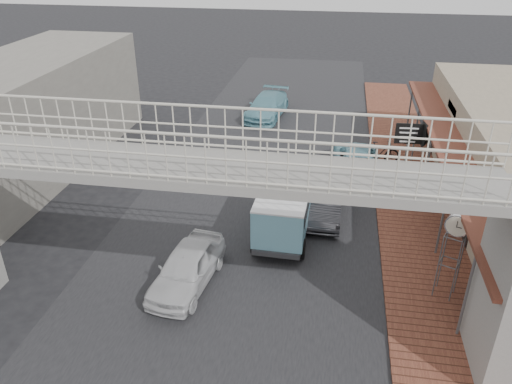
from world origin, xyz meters
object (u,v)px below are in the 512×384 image
(arrow_sign, at_px, (428,135))
(white_hatchback, at_px, (187,267))
(motorcycle_far, at_px, (380,153))
(street_clock, at_px, (457,229))
(angkot_van, at_px, (284,206))
(angkot_far, at_px, (267,106))
(motorcycle_near, at_px, (388,183))
(dark_sedan, at_px, (324,198))
(angkot_curb, at_px, (357,159))

(arrow_sign, bearing_deg, white_hatchback, -138.35)
(motorcycle_far, distance_m, street_clock, 9.88)
(angkot_van, distance_m, street_clock, 6.05)
(street_clock, distance_m, arrow_sign, 7.37)
(angkot_far, bearing_deg, motorcycle_near, -47.25)
(motorcycle_near, xyz_separation_m, street_clock, (1.29, -6.61, 1.89))
(dark_sedan, bearing_deg, angkot_far, 109.81)
(white_hatchback, bearing_deg, arrow_sign, 52.15)
(white_hatchback, height_order, angkot_van, angkot_van)
(white_hatchback, distance_m, angkot_van, 4.36)
(dark_sedan, xyz_separation_m, angkot_curb, (1.34, 4.17, -0.04))
(motorcycle_far, relative_size, arrow_sign, 0.64)
(angkot_far, relative_size, motorcycle_near, 2.59)
(dark_sedan, height_order, street_clock, street_clock)
(arrow_sign, bearing_deg, motorcycle_near, -155.16)
(angkot_curb, distance_m, angkot_van, 6.67)
(angkot_curb, bearing_deg, motorcycle_far, -143.55)
(angkot_van, relative_size, motorcycle_near, 2.23)
(white_hatchback, bearing_deg, street_clock, 12.39)
(motorcycle_far, bearing_deg, street_clock, 175.77)
(white_hatchback, height_order, angkot_far, angkot_far)
(motorcycle_near, bearing_deg, angkot_van, 119.06)
(angkot_curb, relative_size, motorcycle_near, 2.51)
(street_clock, xyz_separation_m, arrow_sign, (0.13, 7.37, 0.06))
(angkot_far, xyz_separation_m, angkot_van, (2.57, -13.06, 0.56))
(angkot_curb, distance_m, motorcycle_far, 1.41)
(angkot_curb, xyz_separation_m, angkot_van, (-2.70, -6.07, 0.61))
(street_clock, bearing_deg, angkot_far, 140.01)
(motorcycle_far, xyz_separation_m, arrow_sign, (1.62, -2.24, 1.86))
(dark_sedan, distance_m, street_clock, 6.27)
(angkot_curb, bearing_deg, angkot_van, 63.75)
(angkot_van, relative_size, arrow_sign, 1.35)
(angkot_curb, bearing_deg, motorcycle_near, 119.35)
(angkot_far, relative_size, motorcycle_far, 2.46)
(angkot_far, bearing_deg, dark_sedan, -63.67)
(arrow_sign, bearing_deg, angkot_far, 130.50)
(white_hatchback, bearing_deg, angkot_far, 96.84)
(white_hatchback, distance_m, dark_sedan, 6.65)
(white_hatchback, distance_m, arrow_sign, 11.61)
(white_hatchback, height_order, motorcycle_near, white_hatchback)
(white_hatchback, distance_m, street_clock, 8.22)
(white_hatchback, bearing_deg, angkot_van, 58.67)
(dark_sedan, bearing_deg, white_hatchback, -127.18)
(dark_sedan, xyz_separation_m, angkot_van, (-1.36, -1.89, 0.57))
(angkot_far, bearing_deg, angkot_van, -71.93)
(angkot_van, distance_m, arrow_sign, 7.29)
(white_hatchback, relative_size, angkot_curb, 0.83)
(dark_sedan, relative_size, motorcycle_far, 2.13)
(white_hatchback, bearing_deg, motorcycle_far, 65.09)
(dark_sedan, bearing_deg, angkot_curb, 72.63)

